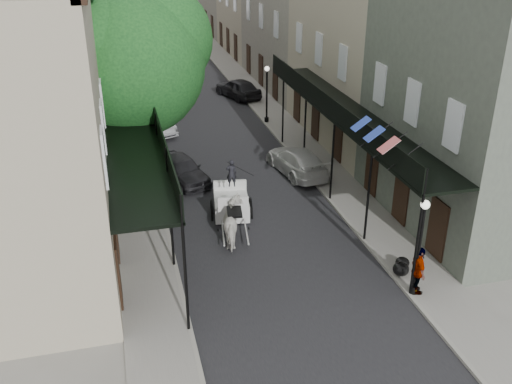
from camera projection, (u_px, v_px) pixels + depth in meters
ground at (287, 281)px, 21.38m from camera, size 140.00×140.00×0.00m
road at (201, 119)px, 38.88m from camera, size 8.00×90.00×0.01m
sidewalk_left at (126, 124)px, 37.74m from camera, size 2.20×90.00×0.12m
sidewalk_right at (271, 113)px, 39.97m from camera, size 2.20×90.00×0.12m
building_row_left at (65, 22)px, 43.46m from camera, size 5.00×80.00×10.50m
building_row_right at (281, 14)px, 47.30m from camera, size 5.00×80.00×10.50m
gallery_left at (136, 129)px, 24.68m from camera, size 2.20×18.05×4.88m
gallery_right at (343, 113)px, 26.82m from camera, size 2.20×18.05×4.88m
tree_near at (140, 57)px, 26.56m from camera, size 7.31×6.80×9.63m
tree_far at (126, 24)px, 39.08m from camera, size 6.45×6.00×8.61m
lamppost_right_near at (419, 247)px, 19.66m from camera, size 0.32×0.32×3.71m
lamppost_left at (158, 179)px, 24.84m from camera, size 0.32×0.32×3.71m
lamppost_right_far at (267, 93)px, 37.17m from camera, size 0.32×0.32×3.71m
horse at (235, 223)px, 23.59m from camera, size 1.28×2.26×1.80m
carriage at (231, 189)px, 26.00m from camera, size 2.08×2.85×3.02m
pedestrian_walking at (158, 148)px, 31.59m from camera, size 0.97×0.84×1.69m
pedestrian_sidewalk_left at (112, 105)px, 38.35m from camera, size 1.31×1.20×1.77m
pedestrian_sidewalk_right at (418, 271)px, 20.12m from camera, size 0.62×1.14×1.85m
car_left_near at (182, 169)px, 29.25m from camera, size 2.88×4.42×1.40m
car_left_mid at (149, 122)px, 36.02m from camera, size 3.26×4.80×1.50m
car_left_far at (146, 74)px, 47.52m from camera, size 3.08×5.13×1.33m
car_right_near at (297, 161)px, 30.27m from camera, size 2.61×4.97×1.38m
car_right_far at (238, 88)px, 43.24m from camera, size 3.21×4.76×1.50m
trash_bags at (401, 267)px, 21.60m from camera, size 0.88×1.03×0.53m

